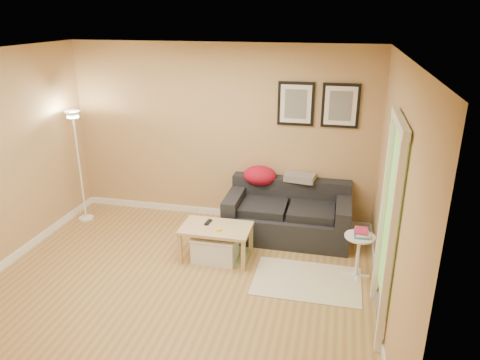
{
  "coord_description": "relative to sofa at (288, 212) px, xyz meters",
  "views": [
    {
      "loc": [
        1.7,
        -4.19,
        2.99
      ],
      "look_at": [
        0.55,
        0.85,
        1.05
      ],
      "focal_mm": 33.76,
      "sensor_mm": 36.0,
      "label": 1
    }
  ],
  "objects": [
    {
      "name": "ceiling",
      "position": [
        -1.08,
        -1.53,
        2.23
      ],
      "size": [
        4.5,
        4.5,
        0.0
      ],
      "primitive_type": "plane",
      "rotation": [
        3.14,
        0.0,
        0.0
      ],
      "color": "white",
      "rests_on": "wall_back"
    },
    {
      "name": "baseboard_back",
      "position": [
        -1.08,
        0.46,
        -0.33
      ],
      "size": [
        4.5,
        0.02,
        0.1
      ],
      "primitive_type": "cube",
      "color": "white",
      "rests_on": "ground"
    },
    {
      "name": "side_table",
      "position": [
        0.94,
        -0.85,
        -0.1
      ],
      "size": [
        0.35,
        0.35,
        0.54
      ],
      "primitive_type": null,
      "color": "white",
      "rests_on": "ground"
    },
    {
      "name": "coffee_table",
      "position": [
        -0.81,
        -0.8,
        -0.16
      ],
      "size": [
        0.9,
        0.58,
        0.44
      ],
      "primitive_type": null,
      "rotation": [
        0.0,
        0.0,
        0.05
      ],
      "color": "tan",
      "rests_on": "ground"
    },
    {
      "name": "baseboard_right",
      "position": [
        1.16,
        -1.53,
        -0.33
      ],
      "size": [
        0.02,
        4.0,
        0.1
      ],
      "primitive_type": "cube",
      "color": "white",
      "rests_on": "ground"
    },
    {
      "name": "wall_right",
      "position": [
        1.17,
        -1.53,
        0.92
      ],
      "size": [
        0.0,
        4.0,
        4.0
      ],
      "primitive_type": "plane",
      "rotation": [
        1.57,
        0.0,
        -1.57
      ],
      "color": "tan",
      "rests_on": "ground"
    },
    {
      "name": "framed_print_left",
      "position": [
        0.0,
        0.45,
        1.43
      ],
      "size": [
        0.5,
        0.04,
        0.6
      ],
      "primitive_type": null,
      "color": "black",
      "rests_on": "wall_back"
    },
    {
      "name": "green_runner",
      "position": [
        -0.76,
        -0.74,
        -0.37
      ],
      "size": [
        0.7,
        0.5,
        0.01
      ],
      "primitive_type": "cube",
      "color": "#668C4C",
      "rests_on": "ground"
    },
    {
      "name": "tape_roll",
      "position": [
        -0.75,
        -0.9,
        0.08
      ],
      "size": [
        0.07,
        0.07,
        0.03
      ],
      "primitive_type": "cylinder",
      "color": "yellow",
      "rests_on": "coffee_table"
    },
    {
      "name": "sofa",
      "position": [
        0.0,
        0.0,
        0.0
      ],
      "size": [
        1.7,
        0.9,
        0.75
      ],
      "primitive_type": null,
      "color": "black",
      "rests_on": "ground"
    },
    {
      "name": "plaid_throw",
      "position": [
        0.12,
        0.32,
        0.41
      ],
      "size": [
        0.45,
        0.32,
        0.1
      ],
      "primitive_type": null,
      "rotation": [
        0.0,
        0.0,
        -0.14
      ],
      "color": "tan",
      "rests_on": "sofa"
    },
    {
      "name": "wall_back",
      "position": [
        -1.08,
        0.47,
        0.92
      ],
      "size": [
        4.5,
        0.0,
        4.5
      ],
      "primitive_type": "plane",
      "rotation": [
        1.57,
        0.0,
        0.0
      ],
      "color": "tan",
      "rests_on": "ground"
    },
    {
      "name": "remote_control",
      "position": [
        -0.94,
        -0.72,
        0.07
      ],
      "size": [
        0.07,
        0.16,
        0.02
      ],
      "primitive_type": "cube",
      "rotation": [
        0.0,
        0.0,
        -0.1
      ],
      "color": "black",
      "rests_on": "coffee_table"
    },
    {
      "name": "red_throw",
      "position": [
        -0.46,
        0.29,
        0.4
      ],
      "size": [
        0.48,
        0.36,
        0.28
      ],
      "primitive_type": null,
      "color": "#B11034",
      "rests_on": "sofa"
    },
    {
      "name": "doorway",
      "position": [
        1.12,
        -1.68,
        0.65
      ],
      "size": [
        0.12,
        1.01,
        2.13
      ],
      "primitive_type": null,
      "color": "white",
      "rests_on": "ground"
    },
    {
      "name": "floor",
      "position": [
        -1.08,
        -1.53,
        -0.38
      ],
      "size": [
        4.5,
        4.5,
        0.0
      ],
      "primitive_type": "plane",
      "color": "#A58646",
      "rests_on": "ground"
    },
    {
      "name": "framed_print_right",
      "position": [
        0.6,
        0.45,
        1.43
      ],
      "size": [
        0.5,
        0.04,
        0.6
      ],
      "primitive_type": null,
      "color": "black",
      "rests_on": "wall_back"
    },
    {
      "name": "floor_lamp",
      "position": [
        -3.08,
        -0.13,
        0.42
      ],
      "size": [
        0.22,
        0.22,
        1.68
      ],
      "primitive_type": null,
      "color": "white",
      "rests_on": "ground"
    },
    {
      "name": "area_rug",
      "position": [
        0.38,
        -1.1,
        -0.37
      ],
      "size": [
        1.25,
        0.85,
        0.01
      ],
      "primitive_type": "cube",
      "color": "beige",
      "rests_on": "ground"
    },
    {
      "name": "baseboard_left",
      "position": [
        -3.32,
        -1.53,
        -0.33
      ],
      "size": [
        0.02,
        4.0,
        0.1
      ],
      "primitive_type": "cube",
      "color": "white",
      "rests_on": "ground"
    },
    {
      "name": "storage_bin",
      "position": [
        -0.81,
        -0.85,
        -0.2
      ],
      "size": [
        0.56,
        0.41,
        0.35
      ],
      "primitive_type": null,
      "color": "white",
      "rests_on": "ground"
    },
    {
      "name": "wall_front",
      "position": [
        -1.08,
        -3.53,
        0.92
      ],
      "size": [
        4.5,
        0.0,
        4.5
      ],
      "primitive_type": "plane",
      "rotation": [
        -1.57,
        0.0,
        0.0
      ],
      "color": "tan",
      "rests_on": "ground"
    },
    {
      "name": "book_stack",
      "position": [
        0.96,
        -0.83,
        0.2
      ],
      "size": [
        0.23,
        0.27,
        0.07
      ],
      "primitive_type": null,
      "rotation": [
        0.0,
        0.0,
        0.34
      ],
      "color": "teal",
      "rests_on": "side_table"
    }
  ]
}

